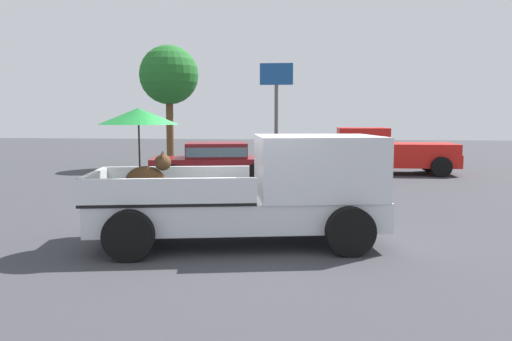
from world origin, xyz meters
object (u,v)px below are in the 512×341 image
at_px(pickup_truck_main, 260,188).
at_px(motel_sign, 276,94).
at_px(pickup_truck_red, 388,151).
at_px(parked_sedan_near, 215,159).

relative_size(pickup_truck_main, motel_sign, 1.19).
xyz_separation_m(pickup_truck_main, motel_sign, (-0.60, 12.37, 2.20)).
distance_m(pickup_truck_red, motel_sign, 5.20).
distance_m(pickup_truck_main, parked_sedan_near, 8.63).
height_order(pickup_truck_red, motel_sign, motel_sign).
height_order(pickup_truck_red, parked_sedan_near, pickup_truck_red).
height_order(pickup_truck_main, pickup_truck_red, pickup_truck_main).
distance_m(pickup_truck_main, pickup_truck_red, 11.76).
height_order(parked_sedan_near, motel_sign, motel_sign).
bearing_deg(parked_sedan_near, pickup_truck_red, -167.38).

